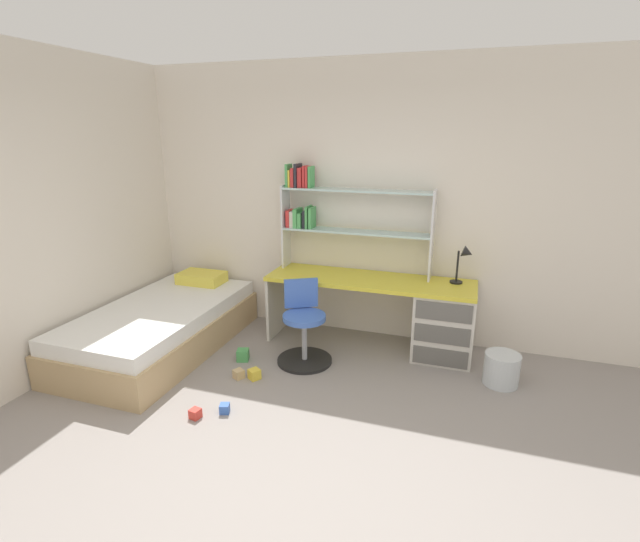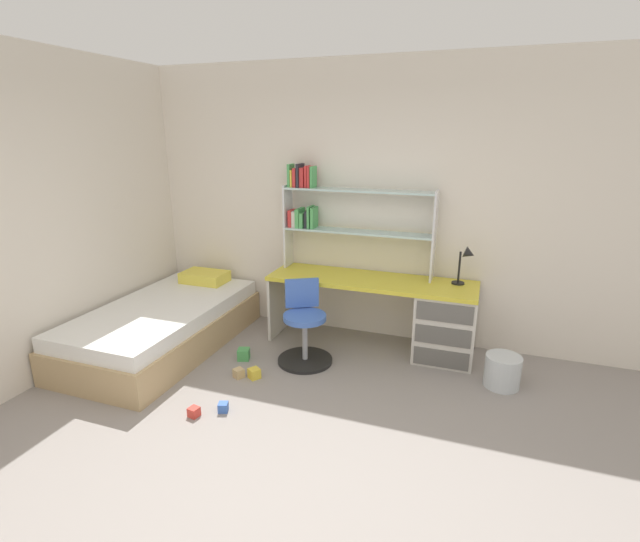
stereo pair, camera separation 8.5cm
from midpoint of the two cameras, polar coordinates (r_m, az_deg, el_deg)
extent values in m
cube|color=gray|center=(3.14, -4.11, -25.64)|extent=(6.00, 5.96, 0.02)
cube|color=silver|center=(4.76, 7.85, 8.10)|extent=(6.00, 0.06, 2.79)
cube|color=gold|center=(4.60, 6.82, -1.22)|extent=(2.03, 0.59, 0.04)
cube|color=beige|center=(4.62, 15.70, -6.34)|extent=(0.55, 0.56, 0.67)
cube|color=beige|center=(5.02, -4.55, -3.89)|extent=(0.03, 0.53, 0.67)
cube|color=#5E5B57|center=(4.46, 15.17, -10.36)|extent=(0.49, 0.01, 0.17)
cube|color=#5E5B57|center=(4.36, 15.39, -7.74)|extent=(0.49, 0.01, 0.17)
cube|color=#5E5B57|center=(4.28, 15.62, -5.01)|extent=(0.49, 0.01, 0.17)
cube|color=silver|center=(4.93, -3.46, 5.56)|extent=(0.02, 0.22, 0.87)
cube|color=silver|center=(4.56, 14.38, 4.14)|extent=(0.02, 0.22, 0.87)
cube|color=silver|center=(4.69, 5.12, 4.82)|extent=(1.49, 0.22, 0.02)
cube|color=silver|center=(4.62, 5.25, 9.84)|extent=(1.49, 0.22, 0.02)
cube|color=red|center=(4.89, -2.95, 6.53)|extent=(0.04, 0.15, 0.18)
cube|color=beige|center=(4.88, -2.45, 6.46)|extent=(0.04, 0.17, 0.17)
cube|color=#4CA559|center=(4.86, -1.98, 6.59)|extent=(0.04, 0.19, 0.19)
cube|color=#4CA559|center=(4.85, -1.50, 6.33)|extent=(0.04, 0.18, 0.16)
cube|color=#26262D|center=(4.83, -1.02, 6.40)|extent=(0.03, 0.14, 0.17)
cube|color=#4CA559|center=(4.81, -0.64, 6.68)|extent=(0.02, 0.18, 0.22)
cube|color=#4CA559|center=(4.80, -0.21, 6.59)|extent=(0.03, 0.17, 0.21)
cube|color=#4CA559|center=(4.84, -3.09, 11.67)|extent=(0.03, 0.14, 0.23)
cube|color=yellow|center=(4.83, -2.78, 11.32)|extent=(0.02, 0.14, 0.17)
cube|color=red|center=(4.81, -2.38, 11.43)|extent=(0.03, 0.16, 0.19)
cube|color=#26262D|center=(4.80, -1.93, 11.68)|extent=(0.02, 0.18, 0.23)
cube|color=red|center=(4.78, -1.52, 11.44)|extent=(0.04, 0.14, 0.19)
cube|color=red|center=(4.77, -1.05, 11.54)|extent=(0.02, 0.13, 0.21)
cube|color=red|center=(4.76, -0.67, 11.50)|extent=(0.03, 0.14, 0.21)
cube|color=#4CA559|center=(4.75, -0.30, 11.50)|extent=(0.02, 0.16, 0.21)
cylinder|color=black|center=(4.62, 17.10, -1.42)|extent=(0.12, 0.12, 0.02)
cylinder|color=black|center=(4.57, 17.27, 0.46)|extent=(0.02, 0.02, 0.30)
cone|color=black|center=(4.48, 18.42, 2.04)|extent=(0.12, 0.11, 0.13)
cylinder|color=black|center=(4.49, -1.29, -10.89)|extent=(0.52, 0.52, 0.03)
cylinder|color=#A5A8AD|center=(4.41, -1.31, -8.58)|extent=(0.05, 0.05, 0.43)
cylinder|color=#3F66BF|center=(4.31, -1.33, -5.70)|extent=(0.40, 0.40, 0.05)
cube|color=#3F66BF|center=(4.41, -1.68, -2.72)|extent=(0.30, 0.19, 0.28)
cube|color=tan|center=(4.96, -18.18, -7.19)|extent=(1.11, 2.06, 0.31)
cube|color=white|center=(4.88, -18.42, -4.76)|extent=(1.05, 2.00, 0.14)
cube|color=#EAD84C|center=(5.43, -13.55, -0.71)|extent=(0.50, 0.32, 0.12)
cylinder|color=silver|center=(4.36, 22.06, -11.34)|extent=(0.30, 0.30, 0.28)
cube|color=gold|center=(4.24, -7.50, -12.38)|extent=(0.13, 0.13, 0.09)
cube|color=#3860B7|center=(3.84, -11.17, -16.11)|extent=(0.09, 0.09, 0.07)
cube|color=#479E51|center=(4.57, -8.83, -10.08)|extent=(0.14, 0.14, 0.11)
cube|color=red|center=(3.83, -14.60, -16.43)|extent=(0.09, 0.09, 0.07)
cube|color=tan|center=(4.28, -9.39, -12.29)|extent=(0.11, 0.11, 0.08)
camera|label=1|loc=(0.04, -89.38, 0.19)|focal=26.03mm
camera|label=2|loc=(0.04, 90.62, -0.19)|focal=26.03mm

